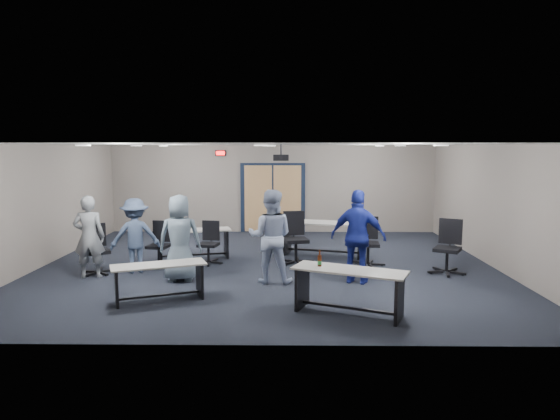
{
  "coord_description": "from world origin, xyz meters",
  "views": [
    {
      "loc": [
        0.43,
        -10.91,
        2.65
      ],
      "look_at": [
        0.29,
        -0.3,
        1.3
      ],
      "focal_mm": 32.0,
      "sensor_mm": 36.0,
      "label": 1
    }
  ],
  "objects_px": {
    "chair_back_c": "(296,238)",
    "person_gray": "(89,237)",
    "table_front_right": "(349,283)",
    "table_back_left": "(194,239)",
    "chair_loose_right": "(447,247)",
    "person_navy": "(358,237)",
    "chair_back_a": "(158,244)",
    "person_back": "(135,236)",
    "table_back_right": "(324,232)",
    "person_plaid": "(180,238)",
    "chair_back_b": "(208,243)",
    "chair_back_d": "(368,242)",
    "person_lightblue": "(271,236)",
    "chair_loose_left": "(98,249)",
    "table_front_left": "(159,276)"
  },
  "relations": [
    {
      "from": "chair_loose_right",
      "to": "table_back_right",
      "type": "bearing_deg",
      "value": 174.18
    },
    {
      "from": "person_gray",
      "to": "person_navy",
      "type": "xyz_separation_m",
      "value": [
        5.37,
        -0.32,
        0.07
      ]
    },
    {
      "from": "person_back",
      "to": "chair_back_c",
      "type": "bearing_deg",
      "value": 174.58
    },
    {
      "from": "table_front_right",
      "to": "chair_loose_left",
      "type": "bearing_deg",
      "value": 177.1
    },
    {
      "from": "table_front_left",
      "to": "person_gray",
      "type": "height_order",
      "value": "person_gray"
    },
    {
      "from": "chair_back_c",
      "to": "chair_back_d",
      "type": "height_order",
      "value": "chair_back_c"
    },
    {
      "from": "table_back_left",
      "to": "person_back",
      "type": "bearing_deg",
      "value": -142.35
    },
    {
      "from": "chair_loose_left",
      "to": "person_lightblue",
      "type": "relative_size",
      "value": 0.57
    },
    {
      "from": "chair_loose_right",
      "to": "person_gray",
      "type": "distance_m",
      "value": 7.36
    },
    {
      "from": "chair_loose_left",
      "to": "person_navy",
      "type": "xyz_separation_m",
      "value": [
        5.34,
        -0.64,
        0.4
      ]
    },
    {
      "from": "chair_loose_right",
      "to": "person_lightblue",
      "type": "distance_m",
      "value": 3.76
    },
    {
      "from": "person_plaid",
      "to": "table_back_left",
      "type": "bearing_deg",
      "value": -90.27
    },
    {
      "from": "person_gray",
      "to": "person_navy",
      "type": "distance_m",
      "value": 5.38
    },
    {
      "from": "chair_back_a",
      "to": "person_plaid",
      "type": "height_order",
      "value": "person_plaid"
    },
    {
      "from": "table_back_left",
      "to": "person_plaid",
      "type": "height_order",
      "value": "person_plaid"
    },
    {
      "from": "table_back_right",
      "to": "chair_back_a",
      "type": "distance_m",
      "value": 3.93
    },
    {
      "from": "chair_back_c",
      "to": "chair_loose_right",
      "type": "relative_size",
      "value": 1.03
    },
    {
      "from": "person_gray",
      "to": "person_back",
      "type": "xyz_separation_m",
      "value": [
        0.79,
        0.46,
        -0.06
      ]
    },
    {
      "from": "chair_loose_right",
      "to": "chair_back_b",
      "type": "bearing_deg",
      "value": -159.36
    },
    {
      "from": "chair_back_a",
      "to": "person_back",
      "type": "height_order",
      "value": "person_back"
    },
    {
      "from": "chair_loose_right",
      "to": "person_plaid",
      "type": "height_order",
      "value": "person_plaid"
    },
    {
      "from": "chair_back_b",
      "to": "person_lightblue",
      "type": "relative_size",
      "value": 0.53
    },
    {
      "from": "table_front_right",
      "to": "table_back_left",
      "type": "xyz_separation_m",
      "value": [
        -3.18,
        3.9,
        -0.03
      ]
    },
    {
      "from": "table_front_left",
      "to": "person_gray",
      "type": "distance_m",
      "value": 2.36
    },
    {
      "from": "table_front_right",
      "to": "person_gray",
      "type": "height_order",
      "value": "person_gray"
    },
    {
      "from": "person_plaid",
      "to": "person_lightblue",
      "type": "relative_size",
      "value": 0.94
    },
    {
      "from": "chair_back_d",
      "to": "person_lightblue",
      "type": "height_order",
      "value": "person_lightblue"
    },
    {
      "from": "chair_back_d",
      "to": "person_lightblue",
      "type": "bearing_deg",
      "value": -141.51
    },
    {
      "from": "table_back_left",
      "to": "person_plaid",
      "type": "relative_size",
      "value": 1.05
    },
    {
      "from": "table_back_right",
      "to": "chair_loose_right",
      "type": "height_order",
      "value": "chair_loose_right"
    },
    {
      "from": "chair_loose_left",
      "to": "chair_loose_right",
      "type": "distance_m",
      "value": 7.31
    },
    {
      "from": "chair_back_c",
      "to": "person_plaid",
      "type": "bearing_deg",
      "value": -158.05
    },
    {
      "from": "chair_back_c",
      "to": "person_gray",
      "type": "distance_m",
      "value": 4.4
    },
    {
      "from": "chair_loose_left",
      "to": "person_plaid",
      "type": "xyz_separation_m",
      "value": [
        1.84,
        -0.51,
        0.34
      ]
    },
    {
      "from": "chair_loose_left",
      "to": "chair_loose_right",
      "type": "bearing_deg",
      "value": -29.77
    },
    {
      "from": "chair_loose_left",
      "to": "chair_back_d",
      "type": "bearing_deg",
      "value": -22.96
    },
    {
      "from": "chair_back_a",
      "to": "person_navy",
      "type": "height_order",
      "value": "person_navy"
    },
    {
      "from": "table_back_right",
      "to": "person_navy",
      "type": "bearing_deg",
      "value": -64.11
    },
    {
      "from": "chair_back_d",
      "to": "chair_loose_left",
      "type": "relative_size",
      "value": 1.05
    },
    {
      "from": "chair_back_a",
      "to": "chair_back_b",
      "type": "relative_size",
      "value": 1.04
    },
    {
      "from": "chair_back_b",
      "to": "person_back",
      "type": "distance_m",
      "value": 1.64
    },
    {
      "from": "person_back",
      "to": "table_front_right",
      "type": "bearing_deg",
      "value": 128.7
    },
    {
      "from": "chair_loose_right",
      "to": "person_plaid",
      "type": "xyz_separation_m",
      "value": [
        -5.47,
        -0.61,
        0.29
      ]
    },
    {
      "from": "chair_back_b",
      "to": "person_plaid",
      "type": "xyz_separation_m",
      "value": [
        -0.33,
        -1.43,
        0.38
      ]
    },
    {
      "from": "chair_back_d",
      "to": "person_navy",
      "type": "height_order",
      "value": "person_navy"
    },
    {
      "from": "chair_back_b",
      "to": "person_plaid",
      "type": "height_order",
      "value": "person_plaid"
    },
    {
      "from": "chair_back_c",
      "to": "person_plaid",
      "type": "distance_m",
      "value": 2.78
    },
    {
      "from": "table_back_right",
      "to": "person_plaid",
      "type": "bearing_deg",
      "value": -127.02
    },
    {
      "from": "chair_loose_right",
      "to": "person_navy",
      "type": "relative_size",
      "value": 0.62
    },
    {
      "from": "person_gray",
      "to": "person_navy",
      "type": "height_order",
      "value": "person_navy"
    }
  ]
}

